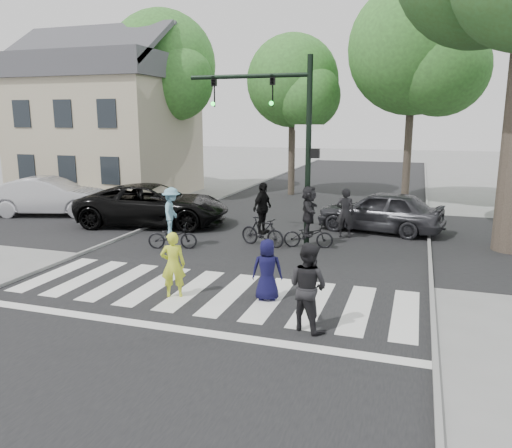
{
  "coord_description": "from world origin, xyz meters",
  "views": [
    {
      "loc": [
        4.58,
        -9.46,
        4.08
      ],
      "look_at": [
        0.5,
        3.0,
        1.3
      ],
      "focal_mm": 35.0,
      "sensor_mm": 36.0,
      "label": 1
    }
  ],
  "objects_px": {
    "car_silver": "(50,196)",
    "cyclist_left": "(172,223)",
    "pedestrian_child": "(267,270)",
    "cyclist_right": "(309,220)",
    "traffic_signal": "(283,124)",
    "car_grey": "(380,211)",
    "car_suv": "(154,205)",
    "cyclist_mid": "(262,220)",
    "pedestrian_adult": "(308,287)",
    "pedestrian_woman": "(173,265)"
  },
  "relations": [
    {
      "from": "car_silver",
      "to": "cyclist_mid",
      "type": "bearing_deg",
      "value": -119.52
    },
    {
      "from": "cyclist_left",
      "to": "cyclist_mid",
      "type": "relative_size",
      "value": 0.94
    },
    {
      "from": "traffic_signal",
      "to": "cyclist_mid",
      "type": "bearing_deg",
      "value": -128.18
    },
    {
      "from": "car_silver",
      "to": "cyclist_left",
      "type": "bearing_deg",
      "value": -131.54
    },
    {
      "from": "traffic_signal",
      "to": "car_suv",
      "type": "relative_size",
      "value": 1.04
    },
    {
      "from": "pedestrian_woman",
      "to": "cyclist_mid",
      "type": "distance_m",
      "value": 5.17
    },
    {
      "from": "traffic_signal",
      "to": "car_grey",
      "type": "relative_size",
      "value": 1.34
    },
    {
      "from": "cyclist_mid",
      "to": "car_silver",
      "type": "distance_m",
      "value": 10.5
    },
    {
      "from": "traffic_signal",
      "to": "car_silver",
      "type": "xyz_separation_m",
      "value": [
        -10.74,
        1.64,
        -3.09
      ]
    },
    {
      "from": "cyclist_left",
      "to": "cyclist_mid",
      "type": "height_order",
      "value": "cyclist_mid"
    },
    {
      "from": "cyclist_right",
      "to": "car_suv",
      "type": "xyz_separation_m",
      "value": [
        -6.45,
        1.54,
        -0.09
      ]
    },
    {
      "from": "pedestrian_woman",
      "to": "pedestrian_child",
      "type": "distance_m",
      "value": 2.18
    },
    {
      "from": "pedestrian_child",
      "to": "car_grey",
      "type": "bearing_deg",
      "value": -117.22
    },
    {
      "from": "cyclist_left",
      "to": "car_silver",
      "type": "bearing_deg",
      "value": 155.56
    },
    {
      "from": "traffic_signal",
      "to": "car_silver",
      "type": "height_order",
      "value": "traffic_signal"
    },
    {
      "from": "pedestrian_child",
      "to": "car_grey",
      "type": "height_order",
      "value": "car_grey"
    },
    {
      "from": "cyclist_right",
      "to": "car_silver",
      "type": "relative_size",
      "value": 0.4
    },
    {
      "from": "pedestrian_woman",
      "to": "car_silver",
      "type": "bearing_deg",
      "value": -61.19
    },
    {
      "from": "pedestrian_woman",
      "to": "cyclist_left",
      "type": "xyz_separation_m",
      "value": [
        -2.07,
        3.93,
        0.08
      ]
    },
    {
      "from": "pedestrian_woman",
      "to": "pedestrian_adult",
      "type": "relative_size",
      "value": 0.88
    },
    {
      "from": "pedestrian_child",
      "to": "pedestrian_adult",
      "type": "xyz_separation_m",
      "value": [
        1.22,
        -1.32,
        0.17
      ]
    },
    {
      "from": "traffic_signal",
      "to": "pedestrian_adult",
      "type": "height_order",
      "value": "traffic_signal"
    },
    {
      "from": "cyclist_mid",
      "to": "car_suv",
      "type": "distance_m",
      "value": 5.32
    },
    {
      "from": "cyclist_mid",
      "to": "car_silver",
      "type": "bearing_deg",
      "value": 167.59
    },
    {
      "from": "pedestrian_adult",
      "to": "cyclist_right",
      "type": "xyz_separation_m",
      "value": [
        -1.34,
        6.26,
        0.01
      ]
    },
    {
      "from": "pedestrian_adult",
      "to": "cyclist_mid",
      "type": "xyz_separation_m",
      "value": [
        -2.8,
        5.98,
        -0.02
      ]
    },
    {
      "from": "cyclist_left",
      "to": "cyclist_right",
      "type": "relative_size",
      "value": 0.99
    },
    {
      "from": "traffic_signal",
      "to": "car_suv",
      "type": "height_order",
      "value": "traffic_signal"
    },
    {
      "from": "pedestrian_adult",
      "to": "cyclist_right",
      "type": "bearing_deg",
      "value": -53.18
    },
    {
      "from": "traffic_signal",
      "to": "car_grey",
      "type": "bearing_deg",
      "value": 43.06
    },
    {
      "from": "pedestrian_woman",
      "to": "car_grey",
      "type": "bearing_deg",
      "value": -138.98
    },
    {
      "from": "traffic_signal",
      "to": "cyclist_right",
      "type": "relative_size",
      "value": 3.0
    },
    {
      "from": "traffic_signal",
      "to": "car_silver",
      "type": "bearing_deg",
      "value": 171.29
    },
    {
      "from": "pedestrian_woman",
      "to": "cyclist_right",
      "type": "relative_size",
      "value": 0.78
    },
    {
      "from": "pedestrian_adult",
      "to": "car_suv",
      "type": "distance_m",
      "value": 11.02
    },
    {
      "from": "cyclist_mid",
      "to": "pedestrian_woman",
      "type": "bearing_deg",
      "value": -96.12
    },
    {
      "from": "pedestrian_child",
      "to": "pedestrian_adult",
      "type": "height_order",
      "value": "pedestrian_adult"
    },
    {
      "from": "pedestrian_adult",
      "to": "cyclist_right",
      "type": "distance_m",
      "value": 6.4
    },
    {
      "from": "pedestrian_child",
      "to": "car_grey",
      "type": "xyz_separation_m",
      "value": [
        1.87,
        8.03,
        0.05
      ]
    },
    {
      "from": "cyclist_left",
      "to": "car_suv",
      "type": "distance_m",
      "value": 3.85
    },
    {
      "from": "pedestrian_adult",
      "to": "car_grey",
      "type": "xyz_separation_m",
      "value": [
        0.65,
        9.36,
        -0.12
      ]
    },
    {
      "from": "pedestrian_child",
      "to": "cyclist_right",
      "type": "relative_size",
      "value": 0.71
    },
    {
      "from": "pedestrian_child",
      "to": "cyclist_right",
      "type": "distance_m",
      "value": 4.94
    },
    {
      "from": "pedestrian_child",
      "to": "cyclist_right",
      "type": "xyz_separation_m",
      "value": [
        -0.11,
        4.93,
        0.18
      ]
    },
    {
      "from": "car_suv",
      "to": "car_grey",
      "type": "bearing_deg",
      "value": -90.58
    },
    {
      "from": "pedestrian_woman",
      "to": "cyclist_mid",
      "type": "xyz_separation_m",
      "value": [
        0.55,
        5.14,
        0.08
      ]
    },
    {
      "from": "car_grey",
      "to": "car_suv",
      "type": "bearing_deg",
      "value": -68.91
    },
    {
      "from": "cyclist_right",
      "to": "car_grey",
      "type": "bearing_deg",
      "value": 57.39
    },
    {
      "from": "car_suv",
      "to": "cyclist_mid",
      "type": "bearing_deg",
      "value": -121.08
    },
    {
      "from": "pedestrian_child",
      "to": "traffic_signal",
      "type": "bearing_deg",
      "value": -92.4
    }
  ]
}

